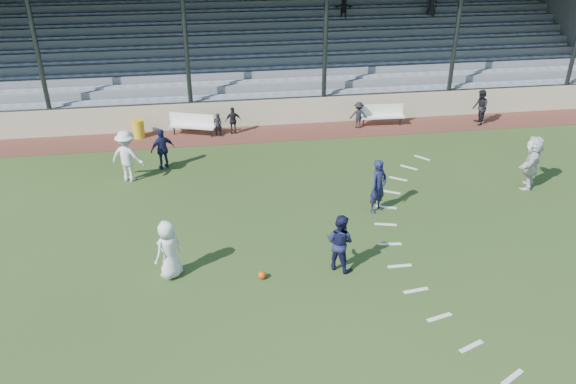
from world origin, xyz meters
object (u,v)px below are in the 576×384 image
(bench_left, at_px, (192,123))
(player_white_lead, at_px, (169,249))
(football, at_px, (262,275))
(bench_right, at_px, (382,113))
(player_navy_lead, at_px, (378,186))
(official, at_px, (480,107))
(trash_bin, at_px, (138,129))

(bench_left, bearing_deg, player_white_lead, -74.08)
(football, bearing_deg, bench_right, 58.39)
(player_navy_lead, distance_m, official, 9.80)
(bench_right, bearing_deg, player_navy_lead, -104.97)
(trash_bin, bearing_deg, official, -2.48)
(bench_right, distance_m, player_white_lead, 13.69)
(football, bearing_deg, player_navy_lead, 37.24)
(bench_left, relative_size, player_navy_lead, 1.10)
(trash_bin, xyz_separation_m, player_navy_lead, (8.39, -7.67, 0.50))
(bench_right, height_order, player_white_lead, player_white_lead)
(bench_right, relative_size, player_white_lead, 1.17)
(player_navy_lead, xyz_separation_m, official, (6.85, 7.01, -0.10))
(bench_left, height_order, bench_right, same)
(player_white_lead, height_order, player_navy_lead, player_navy_lead)
(bench_left, height_order, player_navy_lead, player_navy_lead)
(football, relative_size, player_navy_lead, 0.12)
(bench_right, bearing_deg, player_white_lead, -128.78)
(player_navy_lead, bearing_deg, trash_bin, 102.39)
(player_white_lead, distance_m, player_navy_lead, 7.18)
(bench_right, height_order, player_navy_lead, player_navy_lead)
(bench_right, distance_m, football, 12.62)
(bench_left, xyz_separation_m, player_white_lead, (-0.57, -10.28, 0.28))
(bench_left, height_order, football, bench_left)
(bench_left, distance_m, trash_bin, 2.31)
(official, bearing_deg, player_white_lead, -44.41)
(bench_left, relative_size, trash_bin, 2.53)
(football, height_order, official, official)
(player_navy_lead, relative_size, official, 1.15)
(player_white_lead, distance_m, official, 16.62)
(official, bearing_deg, trash_bin, -82.51)
(bench_left, distance_m, player_navy_lead, 9.75)
(football, bearing_deg, official, 42.73)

